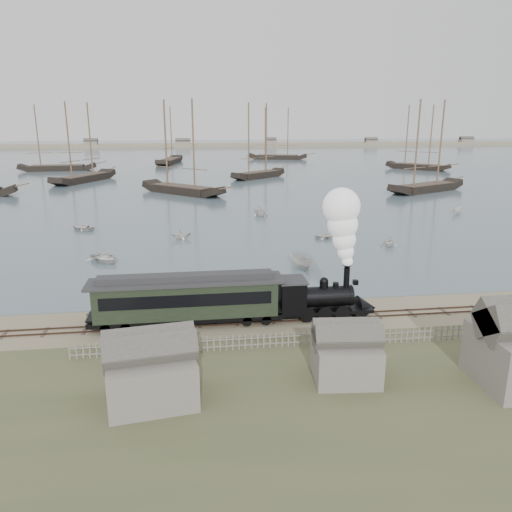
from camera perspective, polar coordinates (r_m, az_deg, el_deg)
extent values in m
plane|color=gray|center=(43.41, 2.80, -6.27)|extent=(600.00, 600.00, 0.00)
cube|color=#4A606A|center=(210.36, -5.70, 11.11)|extent=(600.00, 336.00, 0.06)
cube|color=#3E2A22|center=(41.11, 3.43, -7.43)|extent=(120.00, 0.08, 0.12)
cube|color=#3E2A22|center=(42.01, 3.17, -6.90)|extent=(120.00, 0.08, 0.12)
cube|color=#3E3128|center=(41.59, 3.30, -7.25)|extent=(120.00, 1.80, 0.06)
cube|color=tan|center=(290.15, -6.31, 12.30)|extent=(500.00, 20.00, 1.80)
cube|color=black|center=(42.06, 7.96, -6.02)|extent=(7.58, 2.23, 0.28)
cylinder|color=black|center=(41.55, 7.42, -4.63)|extent=(4.68, 1.67, 1.67)
cube|color=black|center=(40.93, 4.10, -4.52)|extent=(2.01, 2.45, 2.56)
cube|color=#2F2F32|center=(40.49, 4.14, -2.74)|extent=(2.23, 2.67, 0.13)
cylinder|color=black|center=(41.65, 10.31, -2.51)|extent=(0.49, 0.49, 1.78)
sphere|color=black|center=(41.18, 7.78, -2.91)|extent=(0.71, 0.71, 0.71)
cone|color=black|center=(43.16, 12.54, -5.84)|extent=(1.56, 2.23, 2.23)
cube|color=black|center=(42.01, 11.30, -2.97)|extent=(0.39, 0.39, 0.39)
cube|color=black|center=(40.63, -7.85, -6.82)|extent=(15.34, 2.52, 0.38)
cube|color=black|center=(40.08, -7.93, -4.79)|extent=(14.24, 2.74, 2.74)
cube|color=black|center=(38.68, -7.94, -5.13)|extent=(13.15, 0.06, 0.99)
cube|color=black|center=(41.30, -7.94, -3.77)|extent=(13.15, 0.06, 0.99)
cube|color=#2F2F32|center=(39.61, -8.00, -2.86)|extent=(15.34, 2.96, 0.20)
cube|color=#2F2F32|center=(39.51, -8.02, -2.41)|extent=(13.70, 1.31, 0.49)
imported|color=silver|center=(43.01, -16.04, -6.49)|extent=(4.01, 4.83, 0.86)
imported|color=silver|center=(60.00, -16.91, -0.22)|extent=(5.22, 5.16, 0.89)
imported|color=silver|center=(68.92, -8.55, 2.53)|extent=(2.75, 3.07, 1.46)
imported|color=silver|center=(55.27, 5.03, -0.67)|extent=(3.73, 2.77, 1.36)
imported|color=silver|center=(69.21, 8.23, 2.28)|extent=(2.75, 3.65, 0.72)
imported|color=silver|center=(66.55, 15.02, 1.67)|extent=(3.48, 3.42, 1.39)
imported|color=silver|center=(93.09, 22.05, 4.86)|extent=(2.87, 3.10, 1.19)
imported|color=silver|center=(78.21, -19.23, 3.14)|extent=(4.60, 4.86, 0.82)
imported|color=silver|center=(84.30, 0.45, 5.19)|extent=(4.36, 4.19, 1.77)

